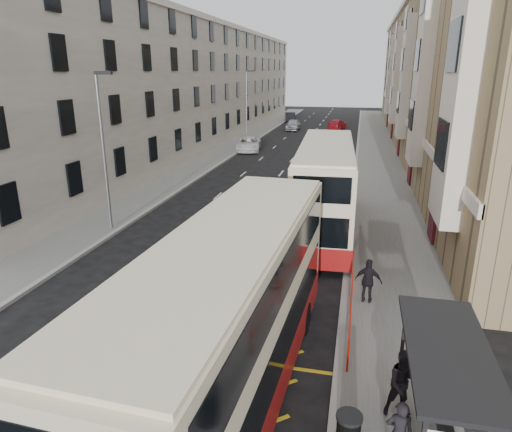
% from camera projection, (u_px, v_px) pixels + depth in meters
% --- Properties ---
extents(ground, '(200.00, 200.00, 0.00)m').
position_uv_depth(ground, '(98.00, 402.00, 11.78)').
color(ground, black).
rests_on(ground, ground).
extents(pavement_right, '(4.00, 120.00, 0.15)m').
position_uv_depth(pavement_right, '(380.00, 172.00, 37.93)').
color(pavement_right, '#62625D').
rests_on(pavement_right, ground).
extents(pavement_left, '(3.00, 120.00, 0.15)m').
position_uv_depth(pavement_left, '(203.00, 164.00, 41.19)').
color(pavement_left, '#62625D').
rests_on(pavement_left, ground).
extents(kerb_right, '(0.25, 120.00, 0.15)m').
position_uv_depth(kerb_right, '(355.00, 171.00, 38.35)').
color(kerb_right, '#9C9B97').
rests_on(kerb_right, ground).
extents(kerb_left, '(0.25, 120.00, 0.15)m').
position_uv_depth(kerb_left, '(219.00, 165.00, 40.88)').
color(kerb_left, '#9C9B97').
rests_on(kerb_left, ground).
extents(road_markings, '(10.00, 110.00, 0.01)m').
position_uv_depth(road_markings, '(306.00, 143.00, 53.56)').
color(road_markings, silver).
rests_on(road_markings, ground).
extents(terrace_right, '(10.75, 79.00, 15.25)m').
position_uv_depth(terrace_right, '(448.00, 76.00, 48.47)').
color(terrace_right, '#9B7E5A').
rests_on(terrace_right, ground).
extents(terrace_left, '(9.18, 79.00, 13.25)m').
position_uv_depth(terrace_left, '(197.00, 84.00, 54.86)').
color(terrace_left, beige).
rests_on(terrace_left, ground).
extents(bus_shelter, '(1.65, 4.25, 2.70)m').
position_uv_depth(bus_shelter, '(455.00, 391.00, 9.01)').
color(bus_shelter, black).
rests_on(bus_shelter, pavement_right).
extents(guard_railing, '(0.06, 6.56, 1.01)m').
position_uv_depth(guard_railing, '(352.00, 295.00, 15.54)').
color(guard_railing, '#B71506').
rests_on(guard_railing, pavement_right).
extents(street_lamp_near, '(0.93, 0.18, 8.00)m').
position_uv_depth(street_lamp_near, '(104.00, 144.00, 22.84)').
color(street_lamp_near, gray).
rests_on(street_lamp_near, pavement_left).
extents(street_lamp_far, '(0.93, 0.18, 8.00)m').
position_uv_depth(street_lamp_far, '(247.00, 103.00, 50.69)').
color(street_lamp_far, gray).
rests_on(street_lamp_far, pavement_left).
extents(double_decker_front, '(3.25, 11.83, 4.67)m').
position_uv_depth(double_decker_front, '(231.00, 321.00, 11.05)').
color(double_decker_front, '#F7E8BC').
rests_on(double_decker_front, ground).
extents(double_decker_rear, '(3.27, 11.81, 4.66)m').
position_uv_depth(double_decker_rear, '(325.00, 188.00, 23.50)').
color(double_decker_rear, '#F7E8BC').
rests_on(double_decker_rear, ground).
extents(pedestrian_mid, '(0.98, 0.83, 1.75)m').
position_uv_depth(pedestrian_mid, '(404.00, 384.00, 10.89)').
color(pedestrian_mid, black).
rests_on(pedestrian_mid, pavement_right).
extents(pedestrian_far, '(1.02, 0.54, 1.65)m').
position_uv_depth(pedestrian_far, '(368.00, 281.00, 16.32)').
color(pedestrian_far, black).
rests_on(pedestrian_far, pavement_right).
extents(white_van, '(3.21, 5.46, 1.43)m').
position_uv_depth(white_van, '(249.00, 144.00, 47.90)').
color(white_van, white).
rests_on(white_van, ground).
extents(car_silver, '(1.89, 4.53, 1.53)m').
position_uv_depth(car_silver, '(293.00, 125.00, 64.29)').
color(car_silver, '#9DA0A4').
rests_on(car_silver, ground).
extents(car_dark, '(2.52, 4.77, 1.49)m').
position_uv_depth(car_dark, '(290.00, 117.00, 74.82)').
color(car_dark, black).
rests_on(car_dark, ground).
extents(car_red, '(2.93, 5.07, 1.38)m').
position_uv_depth(car_red, '(337.00, 124.00, 65.53)').
color(car_red, maroon).
rests_on(car_red, ground).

